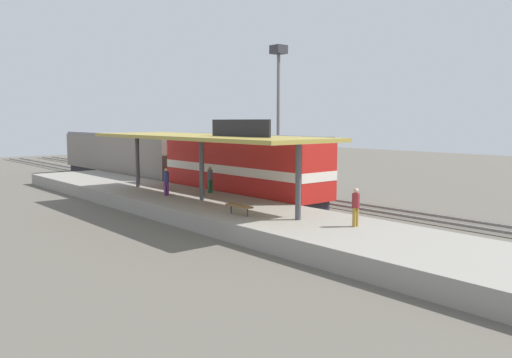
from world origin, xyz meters
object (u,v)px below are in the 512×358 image
object	(u,v)px
freight_car	(243,165)
person_boarding	(166,180)
person_waiting	(210,178)
locomotive	(241,167)
light_mast	(278,86)
person_walking	(356,205)
platform_bench	(239,206)
passenger_carriage_single	(122,155)

from	to	relation	value
freight_car	person_boarding	size ratio (longest dim) A/B	7.02
freight_car	person_waiting	world-z (taller)	freight_car
locomotive	light_mast	bearing A→B (deg)	31.63
freight_car	person_walking	xyz separation A→B (m)	(-8.42, -18.39, -0.12)
platform_bench	person_boarding	bearing A→B (deg)	84.70
locomotive	freight_car	bearing A→B (deg)	50.18
platform_bench	light_mast	size ratio (longest dim) A/B	0.15
locomotive	passenger_carriage_single	distance (m)	18.00
freight_car	light_mast	size ratio (longest dim) A/B	1.03
platform_bench	person_boarding	xyz separation A→B (m)	(0.77, 8.31, 0.51)
locomotive	person_walking	size ratio (longest dim) A/B	8.44
passenger_carriage_single	freight_car	bearing A→B (deg)	-69.77
person_waiting	person_walking	distance (m)	13.05
passenger_carriage_single	person_waiting	bearing A→B (deg)	-97.87
platform_bench	light_mast	bearing A→B (deg)	41.46
person_waiting	person_walking	xyz separation A→B (m)	(-1.35, -12.98, 0.00)
platform_bench	person_waiting	size ratio (longest dim) A/B	0.99
light_mast	person_walking	size ratio (longest dim) A/B	6.84
platform_bench	person_walking	world-z (taller)	person_walking
passenger_carriage_single	freight_car	world-z (taller)	passenger_carriage_single
person_boarding	person_walking	bearing A→B (deg)	-84.17
freight_car	person_boarding	bearing A→B (deg)	-154.93
person_walking	person_boarding	size ratio (longest dim) A/B	1.00
passenger_carriage_single	person_waiting	size ratio (longest dim) A/B	11.70
person_waiting	person_boarding	distance (m)	2.88
person_waiting	person_walking	world-z (taller)	same
passenger_carriage_single	person_boarding	xyz separation A→B (m)	(-5.23, -17.08, -0.46)
locomotive	freight_car	xyz separation A→B (m)	(4.60, 5.52, -0.44)
passenger_carriage_single	light_mast	bearing A→B (deg)	-59.41
light_mast	person_boarding	size ratio (longest dim) A/B	6.84
passenger_carriage_single	light_mast	world-z (taller)	light_mast
freight_car	locomotive	bearing A→B (deg)	-129.82
person_walking	person_boarding	world-z (taller)	same
platform_bench	passenger_carriage_single	size ratio (longest dim) A/B	0.08
locomotive	freight_car	world-z (taller)	locomotive
person_boarding	freight_car	bearing A→B (deg)	25.07
locomotive	person_walking	world-z (taller)	locomotive
freight_car	person_boarding	world-z (taller)	freight_car
light_mast	person_boarding	distance (m)	15.09
passenger_carriage_single	light_mast	size ratio (longest dim) A/B	1.71
locomotive	light_mast	size ratio (longest dim) A/B	1.23
light_mast	person_walking	world-z (taller)	light_mast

